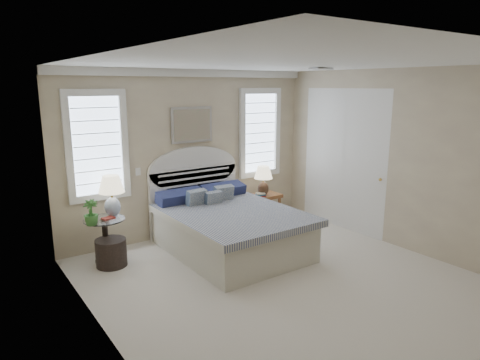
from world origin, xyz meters
The scene contains 21 objects.
floor centered at (0.00, 0.00, 0.00)m, with size 4.50×5.00×0.01m, color silver.
ceiling centered at (0.00, 0.00, 2.70)m, with size 4.50×5.00×0.01m, color white.
wall_back centered at (0.00, 2.50, 1.35)m, with size 4.50×0.02×2.70m, color tan.
wall_left centered at (-2.25, 0.00, 1.35)m, with size 0.02×5.00×2.70m, color tan.
wall_right centered at (2.25, 0.00, 1.35)m, with size 0.02×5.00×2.70m, color tan.
crown_molding centered at (0.00, 2.46, 2.64)m, with size 4.50×0.08×0.12m, color white.
hvac_vent centered at (1.20, 0.80, 2.68)m, with size 0.30×0.20×0.02m, color #B2B2B2.
switch_plate centered at (-0.95, 2.48, 1.15)m, with size 0.08×0.01×0.12m, color white.
window_left centered at (-1.55, 2.48, 1.60)m, with size 0.90×0.06×1.60m, color silver.
window_right centered at (1.40, 2.48, 1.60)m, with size 0.90×0.06×1.60m, color silver.
painting centered at (0.00, 2.46, 1.82)m, with size 0.74×0.04×0.58m, color silver.
closet_door centered at (2.23, 1.20, 1.20)m, with size 0.02×1.80×2.40m, color white.
bed centered at (0.00, 1.46, 0.39)m, with size 1.72×2.28×1.47m.
side_table_left centered at (-1.65, 2.05, 0.39)m, with size 0.56×0.56×0.63m.
nightstand_right centered at (1.30, 2.15, 0.39)m, with size 0.50×0.40×0.53m.
floor_pot centered at (-1.64, 1.86, 0.19)m, with size 0.42×0.42×0.38m, color black.
lamp_left centered at (-1.49, 2.13, 0.99)m, with size 0.43×0.43×0.59m.
lamp_right centered at (1.22, 2.12, 0.85)m, with size 0.40×0.40×0.53m.
potted_plant centered at (-1.87, 1.88, 0.80)m, with size 0.19×0.19×0.34m, color #286629.
books_left centered at (-1.60, 2.01, 0.64)m, with size 0.17×0.13×0.02m.
books_right centered at (1.12, 2.07, 0.56)m, with size 0.19×0.16×0.07m.
Camera 1 is at (-3.37, -3.69, 2.45)m, focal length 32.00 mm.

